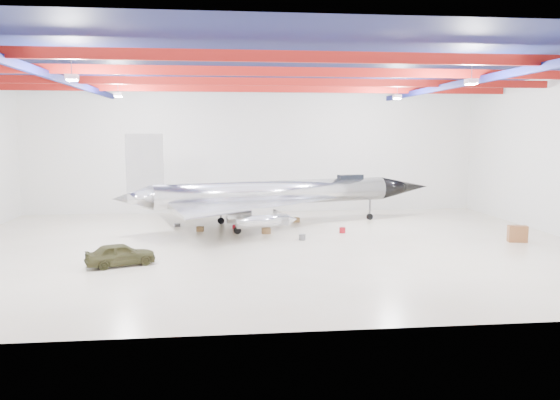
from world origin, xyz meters
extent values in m
plane|color=beige|center=(0.00, 0.00, 0.00)|extent=(40.00, 40.00, 0.00)
plane|color=silver|center=(0.00, 15.00, 5.50)|extent=(40.00, 0.00, 40.00)
plane|color=#0A0F38|center=(0.00, 0.00, 11.00)|extent=(40.00, 40.00, 0.00)
cube|color=maroon|center=(0.00, -9.00, 10.40)|extent=(39.50, 0.25, 0.50)
cube|color=maroon|center=(0.00, -3.00, 10.40)|extent=(39.50, 0.25, 0.50)
cube|color=maroon|center=(0.00, 3.00, 10.40)|extent=(39.50, 0.25, 0.50)
cube|color=maroon|center=(0.00, 9.00, 10.40)|extent=(39.50, 0.25, 0.50)
cube|color=#0D1150|center=(-12.00, 0.00, 10.10)|extent=(0.25, 29.50, 0.40)
cube|color=#0D1150|center=(12.00, 0.00, 10.10)|extent=(0.25, 29.50, 0.40)
cube|color=silver|center=(-10.00, -6.00, 9.70)|extent=(0.55, 0.55, 0.25)
cube|color=silver|center=(10.00, -6.00, 9.70)|extent=(0.55, 0.55, 0.25)
cube|color=silver|center=(-10.00, 6.00, 9.70)|extent=(0.55, 0.55, 0.25)
cube|color=silver|center=(10.00, 6.00, 9.70)|extent=(0.55, 0.55, 0.25)
cylinder|color=silver|center=(1.10, 7.33, 2.56)|extent=(18.15, 6.31, 1.83)
cone|color=black|center=(12.17, 10.17, 2.56)|extent=(4.88, 2.91, 1.83)
cone|color=silver|center=(-9.07, 4.72, 2.56)|extent=(3.11, 2.45, 1.83)
cube|color=silver|center=(-8.19, 4.94, 4.93)|extent=(2.51, 0.74, 4.11)
cube|color=black|center=(7.30, 8.92, 3.52)|extent=(2.13, 1.21, 0.46)
cylinder|color=silver|center=(-0.30, 1.78, 1.28)|extent=(3.57, 1.66, 0.82)
cylinder|color=silver|center=(-0.87, 3.99, 1.28)|extent=(3.57, 1.66, 0.82)
cylinder|color=silver|center=(-2.23, 9.30, 1.28)|extent=(3.57, 1.66, 0.82)
cylinder|color=silver|center=(-2.80, 11.51, 1.28)|extent=(3.57, 1.66, 0.82)
cylinder|color=#59595B|center=(9.07, 9.37, 0.82)|extent=(0.16, 0.16, 1.64)
cylinder|color=black|center=(9.07, 9.37, 0.26)|extent=(0.55, 0.32, 0.51)
cylinder|color=#59595B|center=(-1.87, 4.21, 0.82)|extent=(0.16, 0.16, 1.64)
cylinder|color=black|center=(-1.87, 4.21, 0.26)|extent=(0.55, 0.32, 0.51)
cylinder|color=#59595B|center=(-3.00, 8.63, 0.82)|extent=(0.16, 0.16, 1.64)
cylinder|color=black|center=(-3.00, 8.63, 0.26)|extent=(0.55, 0.32, 0.51)
imported|color=#37361B|center=(-8.35, -4.29, 0.62)|extent=(3.90, 2.65, 1.23)
cube|color=brown|center=(16.14, -0.55, 0.54)|extent=(1.28, 0.83, 1.08)
cube|color=olive|center=(-4.50, 5.57, 0.17)|extent=(0.55, 0.47, 0.34)
cube|color=maroon|center=(-1.92, 6.34, 0.16)|extent=(0.51, 0.44, 0.31)
cylinder|color=#59595B|center=(2.32, 1.55, 0.20)|extent=(0.46, 0.46, 0.39)
cube|color=olive|center=(2.93, 8.89, 0.18)|extent=(0.58, 0.50, 0.36)
cube|color=#59595B|center=(-6.28, 7.65, 0.14)|extent=(0.46, 0.41, 0.27)
cylinder|color=maroon|center=(5.55, 3.83, 0.20)|extent=(0.48, 0.48, 0.40)
cube|color=olive|center=(0.15, 4.16, 0.21)|extent=(0.62, 0.51, 0.41)
cylinder|color=#59595B|center=(1.39, 8.11, 0.15)|extent=(0.37, 0.37, 0.31)
camera|label=1|loc=(-2.98, -33.51, 7.04)|focal=35.00mm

